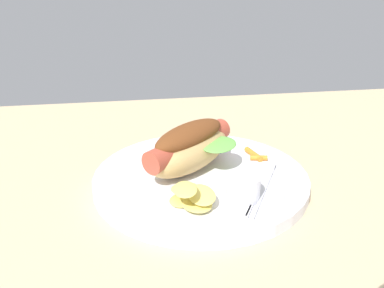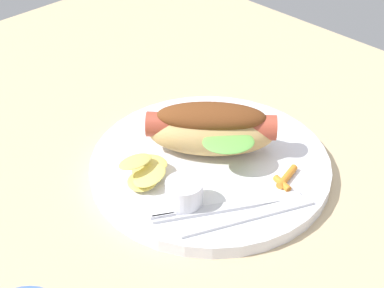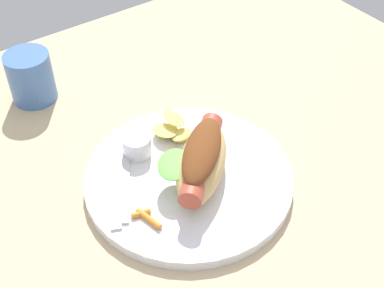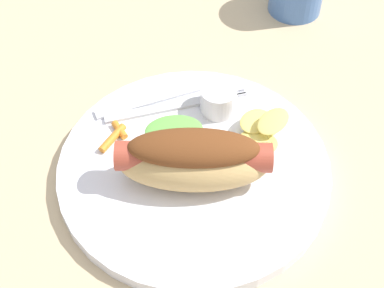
{
  "view_description": "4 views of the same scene",
  "coord_description": "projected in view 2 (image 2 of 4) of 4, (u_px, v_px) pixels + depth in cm",
  "views": [
    {
      "loc": [
        -12.18,
        -41.58,
        24.52
      ],
      "look_at": [
        -5.01,
        0.41,
        6.59
      ],
      "focal_mm": 34.32,
      "sensor_mm": 36.0,
      "label": 1
    },
    {
      "loc": [
        33.79,
        -37.61,
        44.42
      ],
      "look_at": [
        -5.2,
        0.75,
        3.78
      ],
      "focal_mm": 54.02,
      "sensor_mm": 36.0,
      "label": 2
    },
    {
      "loc": [
        25.18,
        43.35,
        54.81
      ],
      "look_at": [
        -5.43,
        0.28,
        4.97
      ],
      "focal_mm": 49.57,
      "sensor_mm": 36.0,
      "label": 3
    },
    {
      "loc": [
        -29.13,
        29.37,
        49.88
      ],
      "look_at": [
        -3.55,
        2.47,
        5.34
      ],
      "focal_mm": 54.19,
      "sensor_mm": 36.0,
      "label": 4
    }
  ],
  "objects": [
    {
      "name": "carrot_garnish",
      "position": [
        285.0,
        179.0,
        0.66
      ],
      "size": [
        2.57,
        4.12,
        0.82
      ],
      "color": "orange",
      "rests_on": "plate"
    },
    {
      "name": "chips_pile",
      "position": [
        145.0,
        171.0,
        0.66
      ],
      "size": [
        6.04,
        6.69,
        3.08
      ],
      "color": "#E3CF64",
      "rests_on": "plate"
    },
    {
      "name": "sauce_ramekin",
      "position": [
        186.0,
        195.0,
        0.62
      ],
      "size": [
        4.09,
        4.09,
        3.11
      ],
      "primitive_type": "cylinder",
      "color": "white",
      "rests_on": "plate"
    },
    {
      "name": "plate",
      "position": [
        210.0,
        165.0,
        0.7
      ],
      "size": [
        28.86,
        28.86,
        1.6
      ],
      "primitive_type": "cylinder",
      "color": "white",
      "rests_on": "ground_plane"
    },
    {
      "name": "knife",
      "position": [
        247.0,
        216.0,
        0.61
      ],
      "size": [
        7.65,
        14.48,
        0.36
      ],
      "primitive_type": "cube",
      "rotation": [
        0.0,
        0.0,
        4.28
      ],
      "color": "silver",
      "rests_on": "plate"
    },
    {
      "name": "ground_plane",
      "position": [
        219.0,
        198.0,
        0.68
      ],
      "size": [
        120.0,
        90.0,
        1.8
      ],
      "primitive_type": "cube",
      "color": "tan"
    },
    {
      "name": "hot_dog",
      "position": [
        211.0,
        128.0,
        0.69
      ],
      "size": [
        15.39,
        14.84,
        6.49
      ],
      "rotation": [
        0.0,
        0.0,
        3.88
      ],
      "color": "tan",
      "rests_on": "plate"
    },
    {
      "name": "fork",
      "position": [
        231.0,
        206.0,
        0.62
      ],
      "size": [
        9.65,
        14.88,
        0.4
      ],
      "rotation": [
        0.0,
        0.0,
        4.17
      ],
      "color": "silver",
      "rests_on": "plate"
    }
  ]
}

